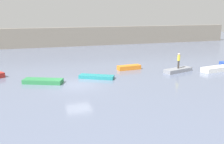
{
  "coord_description": "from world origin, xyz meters",
  "views": [
    {
      "loc": [
        -3.89,
        -24.08,
        7.14
      ],
      "look_at": [
        4.01,
        1.58,
        0.66
      ],
      "focal_mm": 40.75,
      "sensor_mm": 36.0,
      "label": 1
    }
  ],
  "objects_px": {
    "person_yellow_shirt": "(179,60)",
    "rowboat_orange": "(129,67)",
    "rowboat_white": "(216,69)",
    "rowboat_grey": "(178,70)",
    "rowboat_green": "(43,81)",
    "rowboat_teal": "(97,77)"
  },
  "relations": [
    {
      "from": "rowboat_grey",
      "to": "rowboat_orange",
      "type": "bearing_deg",
      "value": 133.89
    },
    {
      "from": "rowboat_green",
      "to": "rowboat_orange",
      "type": "distance_m",
      "value": 11.01
    },
    {
      "from": "rowboat_orange",
      "to": "rowboat_grey",
      "type": "distance_m",
      "value": 5.95
    },
    {
      "from": "rowboat_teal",
      "to": "rowboat_orange",
      "type": "relative_size",
      "value": 1.29
    },
    {
      "from": "person_yellow_shirt",
      "to": "rowboat_grey",
      "type": "bearing_deg",
      "value": 0.0
    },
    {
      "from": "rowboat_grey",
      "to": "person_yellow_shirt",
      "type": "bearing_deg",
      "value": 163.79
    },
    {
      "from": "rowboat_grey",
      "to": "rowboat_white",
      "type": "xyz_separation_m",
      "value": [
        4.64,
        -0.97,
        0.05
      ]
    },
    {
      "from": "rowboat_teal",
      "to": "rowboat_grey",
      "type": "height_order",
      "value": "rowboat_grey"
    },
    {
      "from": "rowboat_teal",
      "to": "person_yellow_shirt",
      "type": "height_order",
      "value": "person_yellow_shirt"
    },
    {
      "from": "rowboat_teal",
      "to": "rowboat_orange",
      "type": "distance_m",
      "value": 5.75
    },
    {
      "from": "rowboat_orange",
      "to": "rowboat_white",
      "type": "height_order",
      "value": "rowboat_white"
    },
    {
      "from": "rowboat_green",
      "to": "person_yellow_shirt",
      "type": "height_order",
      "value": "person_yellow_shirt"
    },
    {
      "from": "rowboat_white",
      "to": "person_yellow_shirt",
      "type": "distance_m",
      "value": 4.9
    },
    {
      "from": "rowboat_green",
      "to": "person_yellow_shirt",
      "type": "xyz_separation_m",
      "value": [
        15.68,
        0.26,
        1.27
      ]
    },
    {
      "from": "rowboat_teal",
      "to": "person_yellow_shirt",
      "type": "bearing_deg",
      "value": 28.64
    },
    {
      "from": "rowboat_orange",
      "to": "rowboat_teal",
      "type": "bearing_deg",
      "value": -153.12
    },
    {
      "from": "rowboat_green",
      "to": "rowboat_orange",
      "type": "relative_size",
      "value": 1.34
    },
    {
      "from": "rowboat_white",
      "to": "rowboat_green",
      "type": "bearing_deg",
      "value": 168.14
    },
    {
      "from": "rowboat_teal",
      "to": "rowboat_grey",
      "type": "bearing_deg",
      "value": 28.64
    },
    {
      "from": "rowboat_green",
      "to": "rowboat_orange",
      "type": "height_order",
      "value": "rowboat_orange"
    },
    {
      "from": "rowboat_white",
      "to": "rowboat_orange",
      "type": "bearing_deg",
      "value": 148.25
    },
    {
      "from": "person_yellow_shirt",
      "to": "rowboat_orange",
      "type": "bearing_deg",
      "value": 150.1
    }
  ]
}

